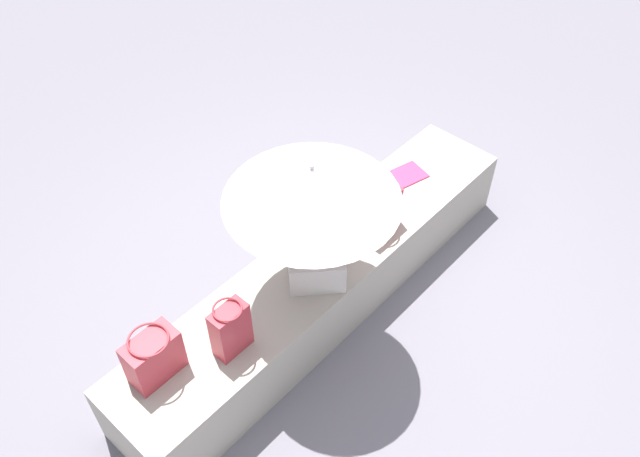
# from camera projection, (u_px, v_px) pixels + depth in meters

# --- Properties ---
(ground_plane) EXTENTS (14.00, 14.00, 0.00)m
(ground_plane) POSITION_uv_depth(u_px,v_px,m) (323.00, 303.00, 4.58)
(ground_plane) COLOR slate
(stone_bench) EXTENTS (3.19, 0.61, 0.49)m
(stone_bench) POSITION_uv_depth(u_px,v_px,m) (323.00, 281.00, 4.40)
(stone_bench) COLOR #A8A093
(stone_bench) RESTS_ON ground
(person_seated) EXTENTS (0.48, 0.46, 0.90)m
(person_seated) POSITION_uv_depth(u_px,v_px,m) (316.00, 235.00, 3.83)
(person_seated) COLOR beige
(person_seated) RESTS_ON stone_bench
(parasol) EXTENTS (0.97, 0.97, 0.99)m
(parasol) POSITION_uv_depth(u_px,v_px,m) (312.00, 185.00, 3.44)
(parasol) COLOR #B7B7BC
(parasol) RESTS_ON stone_bench
(handbag_black) EXTENTS (0.29, 0.22, 0.31)m
(handbag_black) POSITION_uv_depth(u_px,v_px,m) (377.00, 210.00, 4.31)
(handbag_black) COLOR #B2333D
(handbag_black) RESTS_ON stone_bench
(tote_bag_canvas) EXTENTS (0.22, 0.16, 0.36)m
(tote_bag_canvas) POSITION_uv_depth(u_px,v_px,m) (231.00, 329.00, 3.62)
(tote_bag_canvas) COLOR #B2333D
(tote_bag_canvas) RESTS_ON stone_bench
(shoulder_bag_spare) EXTENTS (0.30, 0.22, 0.32)m
(shoulder_bag_spare) POSITION_uv_depth(u_px,v_px,m) (154.00, 357.00, 3.53)
(shoulder_bag_spare) COLOR #B2333D
(shoulder_bag_spare) RESTS_ON stone_bench
(magazine) EXTENTS (0.32, 0.27, 0.01)m
(magazine) POSITION_uv_depth(u_px,v_px,m) (406.00, 175.00, 4.76)
(magazine) COLOR #D83866
(magazine) RESTS_ON stone_bench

